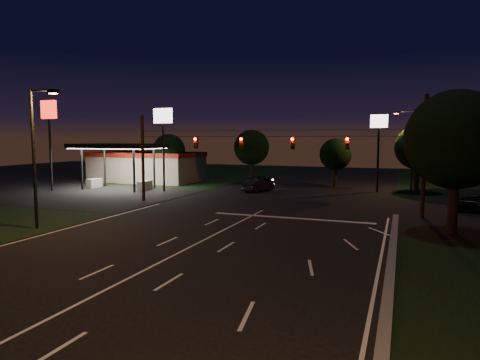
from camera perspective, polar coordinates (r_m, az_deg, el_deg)
The scene contains 22 objects.
ground at distance 22.31m, azimuth -8.23°, elevation -9.62°, with size 140.00×140.00×0.00m, color black.
cross_street_left at distance 46.66m, azimuth -20.24°, elevation -1.97°, with size 20.00×16.00×0.02m, color black.
edge_line_right at distance 14.07m, azimuth 16.49°, elevation -19.07°, with size 0.14×40.00×0.01m, color silver.
center_line at distance 17.56m, azimuth -18.09°, elevation -14.05°, with size 0.14×40.00×0.01m, color silver.
stop_bar at distance 31.75m, azimuth 6.82°, elevation -5.05°, with size 12.00×0.50×0.01m, color silver.
utility_pole_right at distance 34.31m, azimuth 23.09°, elevation -4.67°, with size 0.30×0.30×9.00m, color black.
utility_pole_left at distance 41.03m, azimuth -12.70°, elevation -2.75°, with size 0.28×0.28×8.00m, color black.
signal_span at distance 35.36m, azimuth 3.56°, elevation 5.02°, with size 24.00×0.40×1.56m.
gas_station at distance 58.99m, azimuth -12.48°, elevation 2.06°, with size 14.20×16.10×5.25m.
pole_sign_left_near at distance 47.62m, azimuth -10.21°, elevation 6.84°, with size 2.20×0.30×9.10m.
pole_sign_left_far at distance 51.88m, azimuth -24.09°, elevation 7.04°, with size 2.00×0.30×10.00m.
pole_sign_right at distance 48.86m, azimuth 18.00°, elevation 5.76°, with size 1.80×0.30×8.40m.
street_light_right_near at distance 4.87m, azimuth 28.97°, elevation -1.85°, with size 2.20×0.35×9.00m.
street_light_left at distance 30.11m, azimuth -25.50°, elevation 3.91°, with size 2.20×0.35×9.00m.
street_light_right_far at distance 50.80m, azimuth 21.74°, elevation 4.49°, with size 2.20×0.35×9.00m.
tree_right_near at distance 29.11m, azimuth 26.87°, elevation 4.67°, with size 6.00×6.00×8.76m.
tree_far_a at distance 56.63m, azimuth -9.38°, elevation 3.88°, with size 4.20×4.20×6.42m.
tree_far_b at distance 56.07m, azimuth 1.60°, elevation 4.30°, with size 4.60×4.60×6.98m.
tree_far_c at distance 52.47m, azimuth 12.65°, elevation 3.30°, with size 3.80×3.80×5.86m.
tree_far_d at distance 49.95m, azimuth 22.64°, elevation 3.97°, with size 4.80×4.80×7.30m.
car_oncoming_a at distance 52.22m, azimuth 2.54°, elevation -0.09°, with size 1.66×4.13×1.41m, color black.
car_oncoming_b at distance 47.18m, azimuth 2.47°, elevation -0.71°, with size 1.47×4.22×1.39m, color black.
Camera 1 is at (10.54, -18.79, 5.81)m, focal length 32.00 mm.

